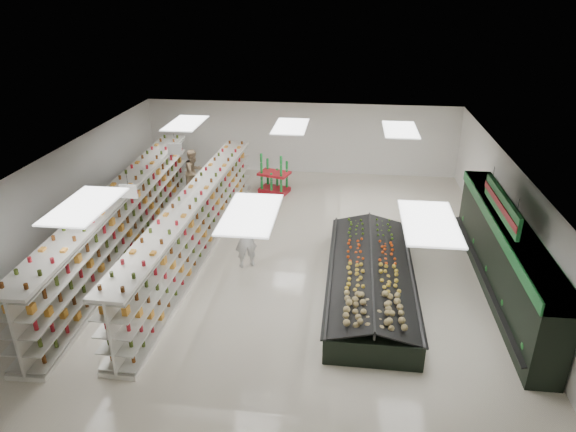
# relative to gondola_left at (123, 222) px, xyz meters

# --- Properties ---
(floor) EXTENTS (16.00, 16.00, 0.00)m
(floor) POSITION_rel_gondola_left_xyz_m (4.90, 0.35, -0.98)
(floor) COLOR beige
(floor) RESTS_ON ground
(ceiling) EXTENTS (14.00, 16.00, 0.02)m
(ceiling) POSITION_rel_gondola_left_xyz_m (4.90, 0.35, 2.22)
(ceiling) COLOR white
(ceiling) RESTS_ON wall_back
(wall_back) EXTENTS (14.00, 0.02, 3.20)m
(wall_back) POSITION_rel_gondola_left_xyz_m (4.90, 8.35, 0.62)
(wall_back) COLOR white
(wall_back) RESTS_ON floor
(wall_front) EXTENTS (14.00, 0.02, 3.20)m
(wall_front) POSITION_rel_gondola_left_xyz_m (4.90, -7.65, 0.62)
(wall_front) COLOR white
(wall_front) RESTS_ON floor
(wall_left) EXTENTS (0.02, 16.00, 3.20)m
(wall_left) POSITION_rel_gondola_left_xyz_m (-2.10, 0.35, 0.62)
(wall_left) COLOR white
(wall_left) RESTS_ON floor
(wall_right) EXTENTS (0.02, 16.00, 3.20)m
(wall_right) POSITION_rel_gondola_left_xyz_m (11.90, 0.35, 0.62)
(wall_right) COLOR white
(wall_right) RESTS_ON floor
(produce_wall_case) EXTENTS (0.93, 8.00, 2.20)m
(produce_wall_case) POSITION_rel_gondola_left_xyz_m (11.43, -1.15, 0.26)
(produce_wall_case) COLOR black
(produce_wall_case) RESTS_ON floor
(aisle_sign_near) EXTENTS (0.52, 0.06, 0.75)m
(aisle_sign_near) POSITION_rel_gondola_left_xyz_m (1.10, -1.65, 1.77)
(aisle_sign_near) COLOR white
(aisle_sign_near) RESTS_ON ceiling
(aisle_sign_far) EXTENTS (0.52, 0.06, 0.75)m
(aisle_sign_far) POSITION_rel_gondola_left_xyz_m (1.10, 2.35, 1.77)
(aisle_sign_far) COLOR white
(aisle_sign_far) RESTS_ON ceiling
(hortifruti_banner) EXTENTS (0.12, 3.20, 0.95)m
(hortifruti_banner) POSITION_rel_gondola_left_xyz_m (11.14, -1.15, 1.67)
(hortifruti_banner) COLOR #1E7233
(hortifruti_banner) RESTS_ON ceiling
(gondola_left) EXTENTS (1.45, 12.40, 2.15)m
(gondola_left) POSITION_rel_gondola_left_xyz_m (0.00, 0.00, 0.00)
(gondola_left) COLOR white
(gondola_left) RESTS_ON floor
(gondola_center) EXTENTS (1.21, 11.86, 2.05)m
(gondola_center) POSITION_rel_gondola_left_xyz_m (2.38, 0.04, -0.04)
(gondola_center) COLOR white
(gondola_center) RESTS_ON floor
(produce_island) EXTENTS (2.45, 6.64, 0.99)m
(produce_island) POSITION_rel_gondola_left_xyz_m (7.85, -1.54, -0.54)
(produce_island) COLOR black
(produce_island) RESTS_ON floor
(soda_endcap) EXTENTS (1.40, 1.14, 1.56)m
(soda_endcap) POSITION_rel_gondola_left_xyz_m (4.08, 5.62, -0.23)
(soda_endcap) COLOR #A4121D
(soda_endcap) RESTS_ON floor
(shopper_main) EXTENTS (0.82, 0.72, 1.88)m
(shopper_main) POSITION_rel_gondola_left_xyz_m (4.10, -0.60, -0.04)
(shopper_main) COLOR white
(shopper_main) RESTS_ON floor
(shopper_background) EXTENTS (0.92, 1.07, 1.88)m
(shopper_background) POSITION_rel_gondola_left_xyz_m (0.83, 5.11, -0.05)
(shopper_background) COLOR tan
(shopper_background) RESTS_ON floor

